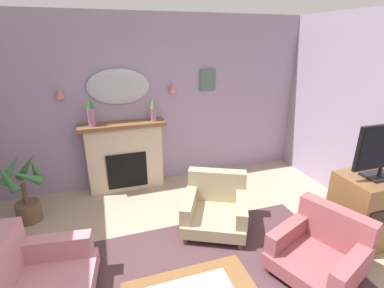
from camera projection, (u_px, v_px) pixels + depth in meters
wall_back at (157, 102)px, 4.75m from camera, size 6.26×0.10×2.81m
fireplace at (126, 157)px, 4.67m from camera, size 1.36×0.36×1.16m
mantel_vase_right at (91, 113)px, 4.23m from camera, size 0.11×0.11×0.44m
mantel_vase_centre at (153, 109)px, 4.51m from camera, size 0.10×0.10×0.36m
wall_mirror at (119, 87)px, 4.39m from camera, size 0.96×0.06×0.56m
wall_sconce_left at (60, 93)px, 4.12m from camera, size 0.14×0.14×0.14m
wall_sconce_right at (172, 88)px, 4.61m from camera, size 0.14×0.14×0.14m
framed_picture at (208, 80)px, 4.83m from camera, size 0.28×0.03×0.36m
armchair_in_corner at (215, 206)px, 3.78m from camera, size 1.08×1.09×0.71m
armchair_by_coffee_table at (321, 249)px, 2.99m from camera, size 1.06×1.05×0.71m
tv_cabinet at (369, 209)px, 3.45m from camera, size 0.80×0.57×0.90m
potted_plant_corner_palm at (25, 191)px, 3.82m from camera, size 0.61×0.62×0.98m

